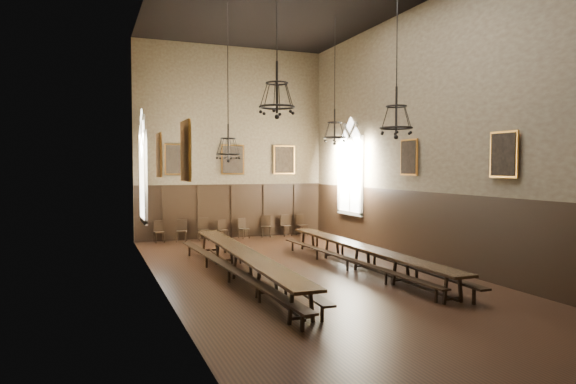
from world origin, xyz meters
TOP-DOWN VIEW (x-y plane):
  - floor at (0.00, 0.00)m, footprint 9.00×18.00m
  - wall_back at (0.00, 9.01)m, footprint 9.00×0.02m
  - wall_front at (0.00, -9.01)m, footprint 9.00×0.02m
  - wall_left at (-4.51, 0.00)m, footprint 0.02×18.00m
  - wall_right at (4.51, 0.00)m, footprint 0.02×18.00m
  - wainscot_panelling at (0.00, 0.00)m, footprint 9.00×18.00m
  - table_left at (-2.05, 0.22)m, footprint 0.92×10.62m
  - table_right at (1.98, 0.08)m, footprint 0.72×9.99m
  - bench_left_outer at (-2.58, -0.21)m, footprint 0.88×10.59m
  - bench_left_inner at (-1.53, 0.13)m, footprint 0.60×10.34m
  - bench_right_inner at (1.43, 0.07)m, footprint 0.72×9.33m
  - bench_right_outer at (2.50, 0.18)m, footprint 0.57×10.59m
  - chair_0 at (-3.46, 8.61)m, footprint 0.46×0.46m
  - chair_1 at (-2.48, 8.52)m, footprint 0.55×0.55m
  - chair_2 at (-1.49, 8.48)m, footprint 0.48×0.48m
  - chair_3 at (-0.58, 8.50)m, footprint 0.46×0.46m
  - chair_4 at (0.43, 8.53)m, footprint 0.53×0.53m
  - chair_5 at (1.55, 8.60)m, footprint 0.57×0.57m
  - chair_6 at (2.59, 8.58)m, footprint 0.48×0.48m
  - chair_7 at (3.39, 8.52)m, footprint 0.55×0.55m
  - chandelier_back_left at (-1.78, 2.85)m, footprint 0.85×0.85m
  - chandelier_back_right at (2.29, 2.76)m, footprint 0.86×0.86m
  - chandelier_front_left at (-1.97, -2.62)m, footprint 0.90×0.90m
  - chandelier_front_right at (1.79, -2.13)m, footprint 0.94×0.94m
  - portrait_back_0 at (-2.60, 8.88)m, footprint 1.10×0.12m
  - portrait_back_1 at (0.00, 8.88)m, footprint 1.10×0.12m
  - portrait_back_2 at (2.60, 8.88)m, footprint 1.10×0.12m
  - portrait_left_0 at (-4.38, 1.00)m, footprint 0.12×1.00m
  - portrait_left_1 at (-4.38, -3.50)m, footprint 0.12×1.00m
  - portrait_right_0 at (4.38, 1.00)m, footprint 0.12×1.00m
  - portrait_right_1 at (4.38, -3.50)m, footprint 0.12×1.00m
  - window_right at (4.43, 5.50)m, footprint 0.20×2.20m
  - window_left at (-4.43, 5.50)m, footprint 0.20×2.20m

SIDE VIEW (x-z plane):
  - floor at x=0.00m, z-range -0.02..0.00m
  - bench_right_inner at x=1.43m, z-range 0.06..0.48m
  - chair_3 at x=-0.58m, z-range -0.18..0.72m
  - chair_4 at x=0.43m, z-range -0.19..0.75m
  - chair_0 at x=-3.46m, z-range -0.19..0.77m
  - bench_left_inner at x=-1.53m, z-range 0.06..0.53m
  - chair_1 at x=-2.48m, z-range -0.20..0.79m
  - bench_right_outer at x=2.50m, z-range 0.07..0.54m
  - bench_left_outer at x=-2.58m, z-range 0.07..0.54m
  - chair_2 at x=-1.49m, z-range -0.20..0.82m
  - chair_6 at x=2.59m, z-range -0.20..0.82m
  - chair_7 at x=3.39m, z-range -0.20..0.83m
  - chair_5 at x=1.55m, z-range -0.20..0.83m
  - table_right at x=1.98m, z-range 0.00..0.78m
  - table_left at x=-2.05m, z-range 0.00..0.83m
  - wainscot_panelling at x=0.00m, z-range 0.00..2.50m
  - window_right at x=4.43m, z-range 1.10..5.70m
  - window_left at x=-4.43m, z-range 1.10..5.70m
  - portrait_back_0 at x=-2.60m, z-range 3.00..4.40m
  - portrait_back_1 at x=0.00m, z-range 3.00..4.40m
  - portrait_back_2 at x=2.60m, z-range 3.00..4.40m
  - portrait_left_0 at x=-4.38m, z-range 3.05..4.35m
  - portrait_left_1 at x=-4.38m, z-range 3.05..4.35m
  - portrait_right_0 at x=4.38m, z-range 3.05..4.35m
  - portrait_right_1 at x=4.38m, z-range 3.05..4.35m
  - chandelier_back_left at x=-1.78m, z-range 1.48..6.83m
  - wall_back at x=0.00m, z-range 0.00..9.00m
  - wall_front at x=0.00m, z-range 0.00..9.00m
  - wall_left at x=-4.51m, z-range 0.00..9.00m
  - wall_right at x=4.51m, z-range 0.00..9.00m
  - chandelier_front_right at x=1.79m, z-range 2.39..7.10m
  - chandelier_back_right at x=2.29m, z-range 2.42..7.11m
  - chandelier_front_left at x=-1.97m, z-range 2.95..7.27m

